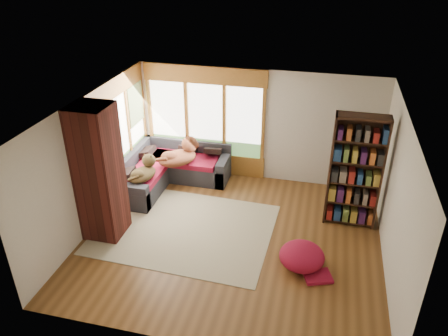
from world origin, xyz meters
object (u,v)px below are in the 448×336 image
at_px(dog_brindle, 144,170).
at_px(pouf, 302,256).
at_px(sectional_sofa, 165,171).
at_px(area_rug, 185,229).
at_px(bookshelf, 355,172).
at_px(dog_tan, 180,153).
at_px(brick_chimney, 99,173).

bearing_deg(dog_brindle, pouf, -99.94).
xyz_separation_m(sectional_sofa, area_rug, (0.99, -1.61, -0.30)).
bearing_deg(bookshelf, area_rug, -161.95).
bearing_deg(area_rug, pouf, -13.42).
height_order(pouf, dog_tan, dog_tan).
xyz_separation_m(pouf, dog_tan, (-2.93, 2.20, 0.58)).
relative_size(pouf, dog_tan, 0.75).
relative_size(sectional_sofa, dog_brindle, 2.67).
xyz_separation_m(sectional_sofa, dog_brindle, (-0.16, -0.79, 0.44)).
height_order(sectional_sofa, bookshelf, bookshelf).
bearing_deg(sectional_sofa, dog_tan, 1.68).
distance_m(brick_chimney, sectional_sofa, 2.32).
bearing_deg(brick_chimney, dog_brindle, 77.03).
xyz_separation_m(brick_chimney, dog_tan, (0.82, 2.09, -0.50)).
bearing_deg(pouf, brick_chimney, 178.23).
relative_size(brick_chimney, sectional_sofa, 1.18).
height_order(brick_chimney, dog_brindle, brick_chimney).
bearing_deg(dog_tan, bookshelf, -57.27).
height_order(sectional_sofa, pouf, sectional_sofa).
distance_m(sectional_sofa, dog_brindle, 0.92).
relative_size(area_rug, bookshelf, 1.47).
bearing_deg(dog_tan, pouf, -84.44).
relative_size(area_rug, pouf, 4.27).
bearing_deg(pouf, dog_tan, 143.04).
bearing_deg(bookshelf, brick_chimney, -162.35).
distance_m(area_rug, dog_tan, 1.94).
bearing_deg(bookshelf, dog_brindle, -177.49).
distance_m(sectional_sofa, dog_tan, 0.62).
bearing_deg(bookshelf, sectional_sofa, 171.62).
distance_m(brick_chimney, dog_tan, 2.30).
relative_size(bookshelf, dog_brindle, 2.77).
bearing_deg(dog_brindle, area_rug, -113.88).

